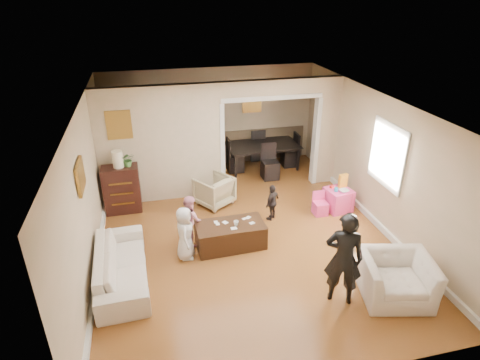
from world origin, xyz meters
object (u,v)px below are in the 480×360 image
object	(u,v)px
dresser	(122,189)
sofa	(121,265)
child_kneel_b	(190,220)
adult_person	(344,258)
coffee_table	(230,235)
coffee_cup	(236,223)
play_table	(338,200)
cyan_cup	(336,189)
table_lamp	(118,159)
child_toddler	(272,202)
armchair_back	(214,191)
child_kneel_a	(185,233)
armchair_front	(396,278)
dining_table	(263,157)

from	to	relation	value
dresser	sofa	bearing A→B (deg)	-89.63
child_kneel_b	adult_person	bearing A→B (deg)	-158.00
coffee_table	coffee_cup	size ratio (longest dim) A/B	13.46
play_table	child_kneel_b	distance (m)	3.31
cyan_cup	coffee_table	bearing A→B (deg)	-163.13
table_lamp	child_toddler	size ratio (longest dim) A/B	0.45
dresser	play_table	xyz separation A→B (m)	(4.53, -1.04, -0.27)
armchair_back	adult_person	xyz separation A→B (m)	(1.35, -3.47, 0.45)
adult_person	child_kneel_a	bearing A→B (deg)	-9.36
adult_person	child_kneel_b	distance (m)	2.94
dresser	coffee_table	size ratio (longest dim) A/B	0.82
sofa	child_toddler	distance (m)	3.26
armchair_back	armchair_front	size ratio (longest dim) A/B	0.68
armchair_back	child_kneel_a	xyz separation A→B (m)	(-0.84, -1.83, 0.18)
coffee_cup	child_toddler	distance (m)	1.25
coffee_table	dining_table	world-z (taller)	dining_table
play_table	child_kneel_b	size ratio (longest dim) A/B	0.51
adult_person	child_toddler	bearing A→B (deg)	-55.96
armchair_back	dining_table	distance (m)	2.29
coffee_cup	child_toddler	bearing A→B (deg)	40.10
armchair_front	cyan_cup	bearing A→B (deg)	97.97
child_kneel_b	table_lamp	bearing A→B (deg)	17.04
sofa	child_kneel_a	size ratio (longest dim) A/B	2.01
table_lamp	coffee_cup	xyz separation A→B (m)	(2.06, -1.89, -0.70)
dresser	table_lamp	world-z (taller)	table_lamp
adult_person	child_toddler	size ratio (longest dim) A/B	1.96
sofa	table_lamp	xyz separation A→B (m)	(-0.02, 2.37, 0.92)
table_lamp	coffee_table	size ratio (longest dim) A/B	0.29
cyan_cup	child_toddler	bearing A→B (deg)	179.90
armchair_back	cyan_cup	size ratio (longest dim) A/B	9.00
child_toddler	table_lamp	bearing A→B (deg)	-62.22
sofa	child_kneel_a	distance (m)	1.18
dresser	play_table	distance (m)	4.66
coffee_cup	cyan_cup	size ratio (longest dim) A/B	1.17
coffee_table	adult_person	bearing A→B (deg)	-53.15
armchair_front	child_kneel_b	world-z (taller)	child_kneel_b
play_table	armchair_front	bearing A→B (deg)	-97.32
armchair_back	child_kneel_b	bearing A→B (deg)	29.55
play_table	child_toddler	bearing A→B (deg)	-178.20
sofa	child_toddler	xyz separation A→B (m)	(3.00, 1.28, 0.10)
cyan_cup	dresser	bearing A→B (deg)	166.13
coffee_table	child_toddler	xyz separation A→B (m)	(1.05, 0.75, 0.16)
dresser	coffee_table	xyz separation A→B (m)	(1.96, -1.84, -0.28)
armchair_front	child_toddler	size ratio (longest dim) A/B	1.33
armchair_front	coffee_cup	size ratio (longest dim) A/B	11.30
table_lamp	cyan_cup	bearing A→B (deg)	-13.87
armchair_front	child_kneel_a	distance (m)	3.55
play_table	coffee_cup	bearing A→B (deg)	-161.02
dresser	coffee_cup	bearing A→B (deg)	-42.49
sofa	table_lamp	size ratio (longest dim) A/B	5.62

